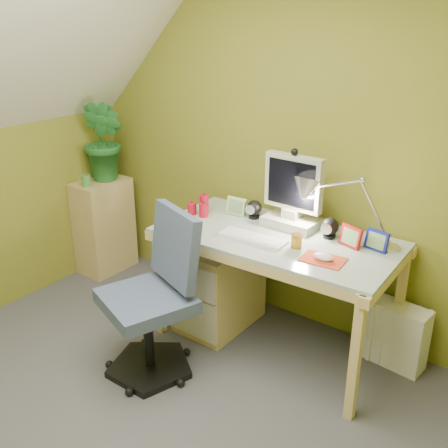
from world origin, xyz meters
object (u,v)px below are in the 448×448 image
Objects in this scene: radiator at (393,334)px; desk_lamp at (364,196)px; monitor at (293,191)px; task_chair at (146,298)px; side_ledge at (104,226)px; desk at (274,292)px; potted_plant at (105,141)px.

desk_lamp is at bearing -151.35° from radiator.
radiator is (0.69, 0.10, -0.81)m from monitor.
side_ledge is at bearing 168.27° from task_chair.
desk_lamp is 1.47× the size of radiator.
radiator is (1.15, 0.95, -0.30)m from task_chair.
task_chair is at bearing -31.77° from side_ledge.
desk_lamp reaches higher than side_ledge.
desk_lamp is 0.59× the size of task_chair.
desk is 1.83m from potted_plant.
desk_lamp reaches higher than desk.
monitor reaches higher than radiator.
side_ledge is (-1.71, 0.10, -0.00)m from desk.
task_chair is (-0.91, -0.85, -0.58)m from desk_lamp.
monitor is 1.83m from side_ledge.
potted_plant is 2.53m from radiator.
task_chair reaches higher than desk.
desk_lamp is 0.92× the size of potted_plant.
radiator is at bearing 4.19° from side_ledge.
radiator is (2.40, 0.18, -0.19)m from side_ledge.
radiator is at bearing 9.36° from monitor.
side_ledge is 1.91× the size of radiator.
desk_lamp is (0.45, 0.00, 0.06)m from monitor.
desk_lamp is (0.45, 0.18, 0.69)m from desk.
side_ledge is 2.41m from radiator.
task_chair reaches higher than side_ledge.
monitor is at bearing 81.71° from task_chair.
desk_lamp is at bearing 19.67° from desk.
desk is at bearing -88.91° from monitor.
monitor is 0.79× the size of desk_lamp.
desk is 2.25× the size of potted_plant.
radiator is at bearing 59.73° from task_chair.
task_chair is (1.25, -0.78, 0.11)m from side_ledge.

